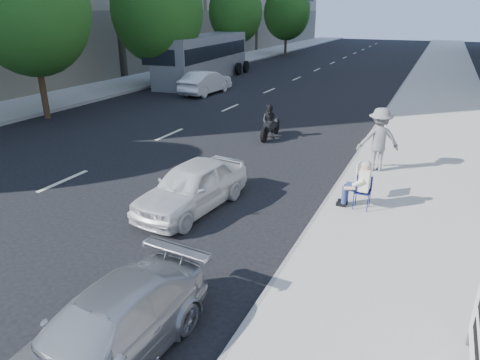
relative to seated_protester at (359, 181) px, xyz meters
The scene contains 14 objects.
ground 4.37m from the seated_protester, 122.36° to the right, with size 160.00×160.00×0.00m, color black.
near_sidewalk 16.50m from the seated_protester, 84.04° to the left, with size 5.00×120.00×0.15m, color #AEACA3.
far_sidewalk 25.13m from the seated_protester, 139.28° to the left, with size 4.50×120.00×0.15m, color #AEACA3.
tree_far_b 17.12m from the seated_protester, 164.66° to the left, with size 5.40×5.40×8.24m.
tree_far_c 21.91m from the seated_protester, 138.02° to the left, with size 6.00×6.00×8.47m.
tree_far_d 31.11m from the seated_protester, 121.21° to the left, with size 4.80×4.80×7.65m.
tree_far_e 43.61m from the seated_protester, 111.60° to the left, with size 5.40×5.40×7.89m.
seated_protester is the anchor object (origin of this frame).
jogger 3.14m from the seated_protester, 89.80° to the left, with size 1.32×0.76×2.04m, color slate.
parked_sedan 7.32m from the seated_protester, 109.42° to the right, with size 1.58×3.90×1.13m, color #999BA0.
white_sedan_near 4.39m from the seated_protester, 158.39° to the right, with size 1.52×3.77×1.29m, color silver.
white_sedan_mid 18.25m from the seated_protester, 131.61° to the left, with size 1.52×4.37×1.44m, color white.
motorcycle 7.32m from the seated_protester, 129.40° to the left, with size 0.73×2.05×1.42m.
bus 24.15m from the seated_protester, 128.66° to the left, with size 3.67×12.25×3.30m.
Camera 1 is at (3.77, -7.01, 4.99)m, focal length 32.00 mm.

